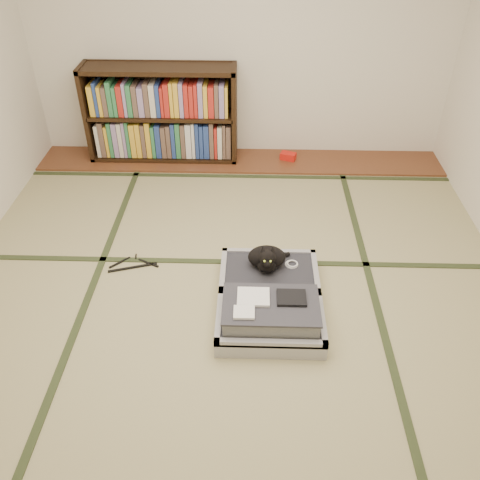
{
  "coord_description": "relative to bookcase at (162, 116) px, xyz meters",
  "views": [
    {
      "loc": [
        0.14,
        -2.57,
        2.45
      ],
      "look_at": [
        0.05,
        0.35,
        0.25
      ],
      "focal_mm": 38.0,
      "sensor_mm": 36.0,
      "label": 1
    }
  ],
  "objects": [
    {
      "name": "floor",
      "position": [
        0.76,
        -2.07,
        -0.45
      ],
      "size": [
        4.5,
        4.5,
        0.0
      ],
      "primitive_type": "plane",
      "color": "tan",
      "rests_on": "ground"
    },
    {
      "name": "suitcase",
      "position": [
        1.03,
        -2.18,
        -0.36
      ],
      "size": [
        0.69,
        0.92,
        0.27
      ],
      "color": "#A3A3A7",
      "rests_on": "floor"
    },
    {
      "name": "room_shell",
      "position": [
        0.76,
        -2.07,
        1.01
      ],
      "size": [
        4.5,
        4.5,
        4.5
      ],
      "color": "white",
      "rests_on": "ground"
    },
    {
      "name": "tatami_borders",
      "position": [
        0.76,
        -1.57,
        -0.45
      ],
      "size": [
        4.0,
        4.5,
        0.01
      ],
      "color": "#2D381E",
      "rests_on": "ground"
    },
    {
      "name": "wood_strip",
      "position": [
        0.76,
        -0.07,
        -0.44
      ],
      "size": [
        4.0,
        0.5,
        0.02
      ],
      "primitive_type": "cube",
      "color": "brown",
      "rests_on": "ground"
    },
    {
      "name": "cable_coil",
      "position": [
        1.19,
        -1.85,
        -0.31
      ],
      "size": [
        0.1,
        0.1,
        0.02
      ],
      "color": "white",
      "rests_on": "suitcase"
    },
    {
      "name": "red_item",
      "position": [
        1.25,
        -0.04,
        -0.4
      ],
      "size": [
        0.17,
        0.14,
        0.07
      ],
      "primitive_type": "cube",
      "rotation": [
        0.0,
        0.0,
        -0.35
      ],
      "color": "red",
      "rests_on": "wood_strip"
    },
    {
      "name": "bookcase",
      "position": [
        0.0,
        0.0,
        0.0
      ],
      "size": [
        1.46,
        0.33,
        0.94
      ],
      "color": "black",
      "rests_on": "wood_strip"
    },
    {
      "name": "cat",
      "position": [
        1.01,
        -1.89,
        -0.23
      ],
      "size": [
        0.31,
        0.31,
        0.25
      ],
      "color": "black",
      "rests_on": "suitcase"
    },
    {
      "name": "hanger",
      "position": [
        0.01,
        -1.73,
        -0.44
      ],
      "size": [
        0.37,
        0.22,
        0.01
      ],
      "color": "black",
      "rests_on": "floor"
    }
  ]
}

